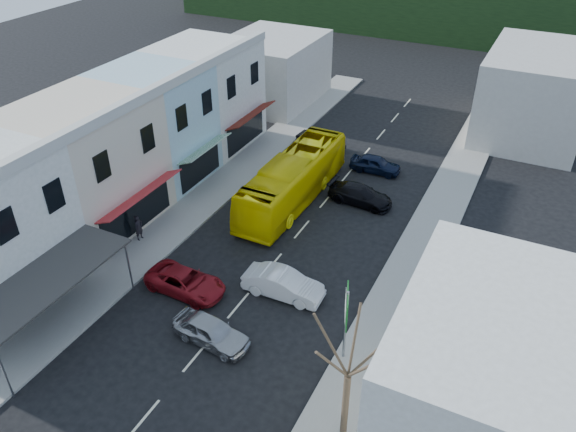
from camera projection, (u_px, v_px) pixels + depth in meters
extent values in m
plane|color=black|center=(238.00, 305.00, 30.01)|extent=(120.00, 120.00, 0.00)
cube|color=gray|center=(219.00, 188.00, 40.25)|extent=(3.00, 52.00, 0.15)
cube|color=gray|center=(425.00, 242.00, 34.69)|extent=(3.00, 52.00, 0.15)
cube|color=#59170E|center=(29.00, 275.00, 27.33)|extent=(1.30, 7.65, 0.08)
cube|color=beige|center=(86.00, 167.00, 34.71)|extent=(7.00, 8.00, 8.00)
cube|color=#A52225|center=(141.00, 195.00, 33.71)|extent=(1.30, 6.80, 0.08)
cube|color=#9FC4D0|center=(156.00, 125.00, 39.96)|extent=(7.00, 6.00, 8.00)
cube|color=#195926|center=(205.00, 148.00, 38.96)|extent=(1.30, 5.10, 0.08)
cube|color=beige|center=(206.00, 95.00, 44.83)|extent=(7.00, 7.00, 8.00)
cube|color=#59170E|center=(251.00, 115.00, 43.84)|extent=(1.30, 5.95, 0.08)
cube|color=beige|center=(505.00, 405.00, 19.82)|extent=(8.00, 9.00, 8.00)
cube|color=#B7B2A8|center=(273.00, 69.00, 53.08)|extent=(8.00, 10.00, 6.00)
cube|color=#B7B2A8|center=(535.00, 93.00, 46.53)|extent=(8.00, 12.00, 7.00)
imported|color=yellow|center=(293.00, 181.00, 38.16)|extent=(2.60, 11.62, 3.10)
imported|color=#A4A4A8|center=(211.00, 331.00, 27.42)|extent=(4.55, 2.22, 1.40)
imported|color=silver|center=(283.00, 285.00, 30.36)|extent=(4.46, 1.96, 1.40)
imported|color=maroon|center=(185.00, 281.00, 30.62)|extent=(4.67, 2.07, 1.40)
imported|color=black|center=(360.00, 194.00, 38.33)|extent=(4.59, 2.06, 1.40)
imported|color=black|center=(375.00, 163.00, 42.09)|extent=(4.46, 1.94, 1.40)
imported|color=black|center=(321.00, 140.00, 45.42)|extent=(4.54, 2.18, 1.40)
imported|color=black|center=(139.00, 227.00, 34.43)|extent=(0.44, 0.62, 1.70)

